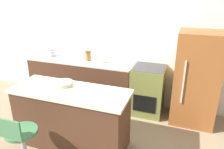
{
  "coord_description": "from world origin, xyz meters",
  "views": [
    {
      "loc": [
        1.65,
        -3.4,
        2.24
      ],
      "look_at": [
        0.57,
        -0.34,
        0.95
      ],
      "focal_mm": 35.0,
      "sensor_mm": 36.0,
      "label": 1
    }
  ],
  "objects": [
    {
      "name": "refrigerator",
      "position": [
        1.86,
        0.29,
        0.81
      ],
      "size": [
        0.72,
        0.65,
        1.61
      ],
      "color": "#995628",
      "rests_on": "ground_plane"
    },
    {
      "name": "kitchen_island",
      "position": [
        0.17,
        -0.99,
        0.45
      ],
      "size": [
        1.7,
        0.65,
        0.91
      ],
      "color": "#4C2D1E",
      "rests_on": "ground_plane"
    },
    {
      "name": "wall_back",
      "position": [
        0.0,
        0.63,
        1.3
      ],
      "size": [
        8.0,
        0.06,
        2.6
      ],
      "color": "white",
      "rests_on": "ground_plane"
    },
    {
      "name": "canister_jar",
      "position": [
        -0.17,
        0.33,
        1.01
      ],
      "size": [
        0.12,
        0.12,
        0.18
      ],
      "color": "#9E6623",
      "rests_on": "back_counter"
    },
    {
      "name": "oven_range",
      "position": [
        1.05,
        0.31,
        0.46
      ],
      "size": [
        0.58,
        0.59,
        0.91
      ],
      "color": "olive",
      "rests_on": "ground_plane"
    },
    {
      "name": "ground_plane",
      "position": [
        0.0,
        0.0,
        0.0
      ],
      "size": [
        14.0,
        14.0,
        0.0
      ],
      "primitive_type": "plane",
      "color": "#998466"
    },
    {
      "name": "kettle",
      "position": [
        -1.0,
        0.33,
        0.98
      ],
      "size": [
        0.16,
        0.16,
        0.18
      ],
      "color": "silver",
      "rests_on": "back_counter"
    },
    {
      "name": "fruit_bowl",
      "position": [
        0.01,
        -0.87,
        0.94
      ],
      "size": [
        0.27,
        0.27,
        0.06
      ],
      "color": "beige",
      "rests_on": "kitchen_island"
    },
    {
      "name": "back_counter",
      "position": [
        -0.32,
        0.31,
        0.45
      ],
      "size": [
        2.15,
        0.58,
        0.91
      ],
      "color": "#4C2D1E",
      "rests_on": "ground_plane"
    },
    {
      "name": "mixing_bowl",
      "position": [
        0.14,
        0.33,
        0.95
      ],
      "size": [
        0.21,
        0.21,
        0.08
      ],
      "color": "white",
      "rests_on": "back_counter"
    },
    {
      "name": "stool_chair",
      "position": [
        -0.19,
        -1.65,
        0.41
      ],
      "size": [
        0.41,
        0.41,
        0.84
      ],
      "color": "#B7B7BC",
      "rests_on": "ground_plane"
    }
  ]
}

